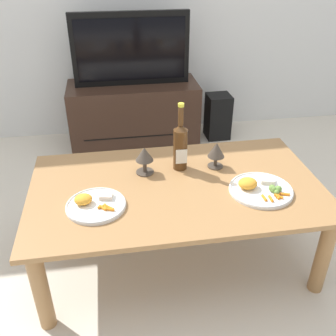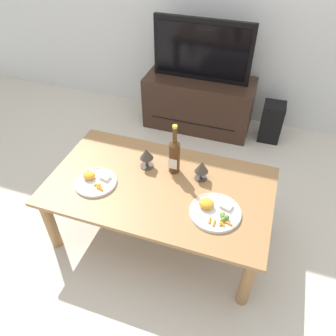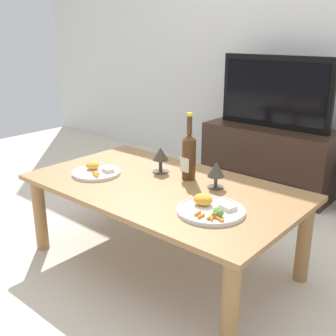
{
  "view_description": "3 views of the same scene",
  "coord_description": "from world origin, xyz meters",
  "px_view_note": "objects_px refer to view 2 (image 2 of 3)",
  "views": [
    {
      "loc": [
        -0.28,
        -1.5,
        1.46
      ],
      "look_at": [
        -0.03,
        0.05,
        0.52
      ],
      "focal_mm": 40.89,
      "sensor_mm": 36.0,
      "label": 1
    },
    {
      "loc": [
        0.52,
        -1.37,
        1.89
      ],
      "look_at": [
        0.04,
        0.06,
        0.55
      ],
      "focal_mm": 35.36,
      "sensor_mm": 36.0,
      "label": 2
    },
    {
      "loc": [
        1.27,
        -1.44,
        1.18
      ],
      "look_at": [
        0.02,
        0.02,
        0.54
      ],
      "focal_mm": 43.42,
      "sensor_mm": 36.0,
      "label": 3
    }
  ],
  "objects_px": {
    "dining_table": "(159,192)",
    "goblet_left": "(146,155)",
    "goblet_right": "(202,168)",
    "dinner_plate_right": "(215,211)",
    "dinner_plate_left": "(95,181)",
    "tv_stand": "(199,103)",
    "floor_speaker": "(271,122)",
    "wine_bottle": "(174,155)",
    "tv_screen": "(202,50)"
  },
  "relations": [
    {
      "from": "dining_table",
      "to": "goblet_right",
      "type": "bearing_deg",
      "value": 31.13
    },
    {
      "from": "dinner_plate_right",
      "to": "floor_speaker",
      "type": "bearing_deg",
      "value": 81.16
    },
    {
      "from": "tv_stand",
      "to": "wine_bottle",
      "type": "height_order",
      "value": "wine_bottle"
    },
    {
      "from": "floor_speaker",
      "to": "wine_bottle",
      "type": "height_order",
      "value": "wine_bottle"
    },
    {
      "from": "tv_stand",
      "to": "tv_screen",
      "type": "relative_size",
      "value": 1.16
    },
    {
      "from": "tv_screen",
      "to": "wine_bottle",
      "type": "height_order",
      "value": "tv_screen"
    },
    {
      "from": "dining_table",
      "to": "tv_stand",
      "type": "distance_m",
      "value": 1.38
    },
    {
      "from": "dining_table",
      "to": "goblet_left",
      "type": "distance_m",
      "value": 0.25
    },
    {
      "from": "wine_bottle",
      "to": "goblet_left",
      "type": "xyz_separation_m",
      "value": [
        -0.18,
        -0.02,
        -0.04
      ]
    },
    {
      "from": "tv_screen",
      "to": "wine_bottle",
      "type": "relative_size",
      "value": 2.47
    },
    {
      "from": "tv_stand",
      "to": "floor_speaker",
      "type": "relative_size",
      "value": 2.71
    },
    {
      "from": "tv_stand",
      "to": "goblet_right",
      "type": "bearing_deg",
      "value": -75.24
    },
    {
      "from": "tv_stand",
      "to": "tv_screen",
      "type": "xyz_separation_m",
      "value": [
        0.0,
        -0.0,
        0.51
      ]
    },
    {
      "from": "tv_screen",
      "to": "dinner_plate_right",
      "type": "bearing_deg",
      "value": -72.37
    },
    {
      "from": "tv_stand",
      "to": "tv_screen",
      "type": "height_order",
      "value": "tv_screen"
    },
    {
      "from": "goblet_right",
      "to": "dinner_plate_right",
      "type": "relative_size",
      "value": 0.46
    },
    {
      "from": "tv_stand",
      "to": "wine_bottle",
      "type": "bearing_deg",
      "value": -83.34
    },
    {
      "from": "goblet_right",
      "to": "goblet_left",
      "type": "bearing_deg",
      "value": -180.0
    },
    {
      "from": "tv_stand",
      "to": "goblet_left",
      "type": "distance_m",
      "value": 1.26
    },
    {
      "from": "tv_stand",
      "to": "goblet_left",
      "type": "xyz_separation_m",
      "value": [
        -0.04,
        -1.23,
        0.3
      ]
    },
    {
      "from": "floor_speaker",
      "to": "dinner_plate_left",
      "type": "bearing_deg",
      "value": -125.08
    },
    {
      "from": "wine_bottle",
      "to": "dining_table",
      "type": "bearing_deg",
      "value": -106.78
    },
    {
      "from": "tv_screen",
      "to": "dinner_plate_right",
      "type": "distance_m",
      "value": 1.58
    },
    {
      "from": "goblet_left",
      "to": "dinner_plate_left",
      "type": "height_order",
      "value": "goblet_left"
    },
    {
      "from": "wine_bottle",
      "to": "dinner_plate_right",
      "type": "xyz_separation_m",
      "value": [
        0.33,
        -0.27,
        -0.12
      ]
    },
    {
      "from": "goblet_right",
      "to": "dinner_plate_right",
      "type": "height_order",
      "value": "goblet_right"
    },
    {
      "from": "dinner_plate_left",
      "to": "tv_stand",
      "type": "bearing_deg",
      "value": 78.94
    },
    {
      "from": "dining_table",
      "to": "goblet_left",
      "type": "height_order",
      "value": "goblet_left"
    },
    {
      "from": "floor_speaker",
      "to": "wine_bottle",
      "type": "xyz_separation_m",
      "value": [
        -0.56,
        -1.2,
        0.4
      ]
    },
    {
      "from": "dining_table",
      "to": "dinner_plate_right",
      "type": "xyz_separation_m",
      "value": [
        0.37,
        -0.11,
        0.08
      ]
    },
    {
      "from": "dining_table",
      "to": "dinner_plate_right",
      "type": "distance_m",
      "value": 0.4
    },
    {
      "from": "tv_stand",
      "to": "goblet_right",
      "type": "height_order",
      "value": "goblet_right"
    },
    {
      "from": "dinner_plate_left",
      "to": "dinner_plate_right",
      "type": "height_order",
      "value": "dinner_plate_right"
    },
    {
      "from": "dinner_plate_right",
      "to": "goblet_left",
      "type": "bearing_deg",
      "value": 153.81
    },
    {
      "from": "dining_table",
      "to": "wine_bottle",
      "type": "height_order",
      "value": "wine_bottle"
    },
    {
      "from": "tv_screen",
      "to": "dinner_plate_left",
      "type": "xyz_separation_m",
      "value": [
        -0.29,
        -1.47,
        -0.3
      ]
    },
    {
      "from": "goblet_left",
      "to": "goblet_right",
      "type": "bearing_deg",
      "value": 0.0
    },
    {
      "from": "tv_stand",
      "to": "floor_speaker",
      "type": "distance_m",
      "value": 0.7
    },
    {
      "from": "goblet_left",
      "to": "dinner_plate_left",
      "type": "xyz_separation_m",
      "value": [
        -0.25,
        -0.25,
        -0.08
      ]
    },
    {
      "from": "goblet_right",
      "to": "dinner_plate_left",
      "type": "height_order",
      "value": "goblet_right"
    },
    {
      "from": "dining_table",
      "to": "dinner_plate_left",
      "type": "xyz_separation_m",
      "value": [
        -0.38,
        -0.11,
        0.08
      ]
    },
    {
      "from": "dinner_plate_left",
      "to": "dining_table",
      "type": "bearing_deg",
      "value": 16.17
    },
    {
      "from": "dining_table",
      "to": "floor_speaker",
      "type": "relative_size",
      "value": 3.74
    },
    {
      "from": "dinner_plate_right",
      "to": "dining_table",
      "type": "bearing_deg",
      "value": 163.25
    },
    {
      "from": "floor_speaker",
      "to": "dinner_plate_right",
      "type": "distance_m",
      "value": 1.52
    },
    {
      "from": "goblet_left",
      "to": "dinner_plate_left",
      "type": "relative_size",
      "value": 0.54
    },
    {
      "from": "dinner_plate_right",
      "to": "tv_screen",
      "type": "bearing_deg",
      "value": 107.63
    },
    {
      "from": "dining_table",
      "to": "dinner_plate_left",
      "type": "bearing_deg",
      "value": -163.83
    },
    {
      "from": "goblet_right",
      "to": "wine_bottle",
      "type": "bearing_deg",
      "value": 174.81
    },
    {
      "from": "goblet_right",
      "to": "dinner_plate_right",
      "type": "xyz_separation_m",
      "value": [
        0.15,
        -0.25,
        -0.08
      ]
    }
  ]
}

